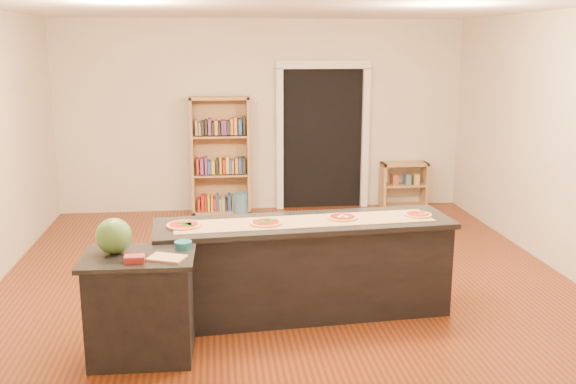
{
  "coord_description": "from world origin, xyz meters",
  "views": [
    {
      "loc": [
        -0.71,
        -5.97,
        2.42
      ],
      "look_at": [
        0.0,
        0.2,
        1.0
      ],
      "focal_mm": 40.0,
      "sensor_mm": 36.0,
      "label": 1
    }
  ],
  "objects": [
    {
      "name": "room",
      "position": [
        0.0,
        0.0,
        1.4
      ],
      "size": [
        6.0,
        7.0,
        2.8
      ],
      "color": "beige",
      "rests_on": "ground"
    },
    {
      "name": "doorway",
      "position": [
        0.9,
        3.46,
        1.2
      ],
      "size": [
        1.4,
        0.09,
        2.21
      ],
      "color": "black",
      "rests_on": "room"
    },
    {
      "name": "kitchen_island",
      "position": [
        0.07,
        -0.47,
        0.44
      ],
      "size": [
        2.68,
        0.73,
        0.88
      ],
      "rotation": [
        0.0,
        0.0,
        0.07
      ],
      "color": "black",
      "rests_on": "ground"
    },
    {
      "name": "side_counter",
      "position": [
        -1.32,
        -1.17,
        0.43
      ],
      "size": [
        0.86,
        0.63,
        0.85
      ],
      "rotation": [
        0.0,
        0.0,
        -0.02
      ],
      "color": "black",
      "rests_on": "ground"
    },
    {
      "name": "bookshelf",
      "position": [
        -0.63,
        3.3,
        0.85
      ],
      "size": [
        0.85,
        0.3,
        1.71
      ],
      "primitive_type": "cube",
      "color": "tan",
      "rests_on": "ground"
    },
    {
      "name": "low_shelf",
      "position": [
        2.13,
        3.3,
        0.35
      ],
      "size": [
        0.69,
        0.3,
        0.69
      ],
      "primitive_type": "cube",
      "color": "tan",
      "rests_on": "ground"
    },
    {
      "name": "waste_bin",
      "position": [
        -0.36,
        3.17,
        0.16
      ],
      "size": [
        0.22,
        0.22,
        0.32
      ],
      "primitive_type": "cylinder",
      "color": "teal",
      "rests_on": "ground"
    },
    {
      "name": "kraft_paper",
      "position": [
        0.07,
        -0.49,
        0.89
      ],
      "size": [
        2.35,
        0.59,
        0.0
      ],
      "primitive_type": "cube",
      "rotation": [
        0.0,
        0.0,
        0.07
      ],
      "color": "tan",
      "rests_on": "kitchen_island"
    },
    {
      "name": "watermelon",
      "position": [
        -1.51,
        -1.1,
        0.99
      ],
      "size": [
        0.28,
        0.28,
        0.28
      ],
      "primitive_type": "sphere",
      "color": "#144214",
      "rests_on": "side_counter"
    },
    {
      "name": "cutting_board",
      "position": [
        -1.09,
        -1.29,
        0.86
      ],
      "size": [
        0.32,
        0.27,
        0.02
      ],
      "primitive_type": "cube",
      "rotation": [
        0.0,
        0.0,
        -0.4
      ],
      "color": "tan",
      "rests_on": "side_counter"
    },
    {
      "name": "package_red",
      "position": [
        -1.33,
        -1.34,
        0.87
      ],
      "size": [
        0.15,
        0.11,
        0.05
      ],
      "primitive_type": "cube",
      "rotation": [
        0.0,
        0.0,
        0.02
      ],
      "color": "maroon",
      "rests_on": "side_counter"
    },
    {
      "name": "package_teal",
      "position": [
        -0.98,
        -1.03,
        0.87
      ],
      "size": [
        0.14,
        0.14,
        0.05
      ],
      "primitive_type": "cylinder",
      "color": "#195966",
      "rests_on": "side_counter"
    },
    {
      "name": "pizza_a",
      "position": [
        -1.0,
        -0.53,
        0.9
      ],
      "size": [
        0.31,
        0.31,
        0.02
      ],
      "color": "#DBA454",
      "rests_on": "kitchen_island"
    },
    {
      "name": "pizza_b",
      "position": [
        -0.28,
        -0.54,
        0.9
      ],
      "size": [
        0.27,
        0.27,
        0.02
      ],
      "color": "#DBA454",
      "rests_on": "kitchen_island"
    },
    {
      "name": "pizza_c",
      "position": [
        0.43,
        -0.43,
        0.9
      ],
      "size": [
        0.28,
        0.28,
        0.02
      ],
      "color": "#DBA454",
      "rests_on": "kitchen_island"
    },
    {
      "name": "pizza_d",
      "position": [
        1.14,
        -0.42,
        0.9
      ],
      "size": [
        0.27,
        0.27,
        0.02
      ],
      "color": "#DBA454",
      "rests_on": "kitchen_island"
    }
  ]
}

